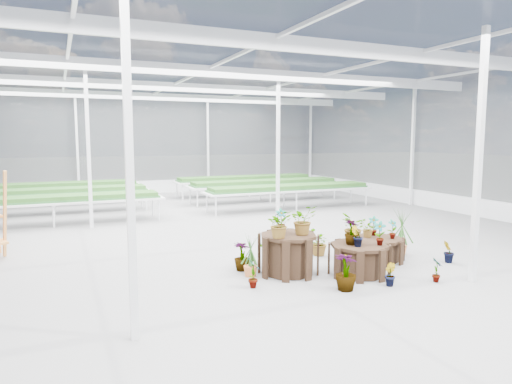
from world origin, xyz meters
name	(u,v)px	position (x,y,z in m)	size (l,w,h in m)	color
ground_plane	(238,249)	(0.00, 0.00, 0.00)	(24.00, 24.00, 0.00)	gray
greenhouse_shell	(238,153)	(0.00, 0.00, 2.25)	(18.00, 24.00, 4.50)	white
steel_frame	(238,153)	(0.00, 0.00, 2.25)	(18.00, 24.00, 4.50)	silver
nursery_benches	(169,196)	(0.00, 7.20, 0.42)	(16.00, 7.00, 0.84)	silver
plinth_tall	(288,254)	(0.16, -2.23, 0.39)	(1.13, 1.13, 0.77)	black
plinth_mid	(359,259)	(1.36, -2.83, 0.30)	(1.13, 1.13, 0.59)	black
plinth_low	(378,249)	(2.36, -2.13, 0.24)	(1.08, 1.08, 0.49)	black
nursery_plants	(324,240)	(1.00, -2.16, 0.57)	(4.66, 3.08, 1.33)	#28531F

